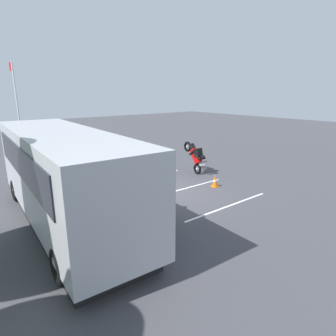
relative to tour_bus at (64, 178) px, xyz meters
name	(u,v)px	position (x,y,z in m)	size (l,w,h in m)	color
ground_plane	(170,192)	(0.11, -4.81, -1.64)	(80.00, 80.00, 0.00)	#424247
tour_bus	(64,178)	(0.00, 0.00, 0.00)	(9.53, 3.09, 3.25)	#B7BABF
spectator_far_left	(166,197)	(-2.42, -2.57, -0.58)	(0.57, 0.38, 1.78)	black
spectator_left	(151,190)	(-1.40, -2.67, -0.63)	(0.57, 0.40, 1.70)	#473823
spectator_centre	(128,183)	(-0.34, -2.33, -0.59)	(0.58, 0.36, 1.77)	black
spectator_right	(124,178)	(0.54, -2.67, -0.63)	(0.58, 0.35, 1.71)	black
spectator_far_right	(113,172)	(1.41, -2.64, -0.58)	(0.57, 0.33, 1.78)	black
parked_motorcycle_silver	(100,185)	(1.75, -2.12, -1.16)	(2.04, 0.63, 0.99)	black
stunt_motorcycle	(195,155)	(1.64, -7.94, -0.60)	(1.92, 0.59, 1.85)	black
flagpole	(20,124)	(6.61, -0.23, 1.29)	(0.78, 0.36, 5.96)	silver
traffic_cone	(215,181)	(-0.68, -7.03, -1.34)	(0.34, 0.34, 0.63)	orange
bay_line_a	(229,206)	(-2.69, -5.60, -1.64)	(0.19, 4.77, 0.01)	white
bay_line_b	(184,189)	(0.03, -5.60, -1.64)	(0.19, 4.91, 0.01)	white
bay_line_c	(150,176)	(2.75, -5.60, -1.64)	(0.17, 3.92, 0.01)	white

